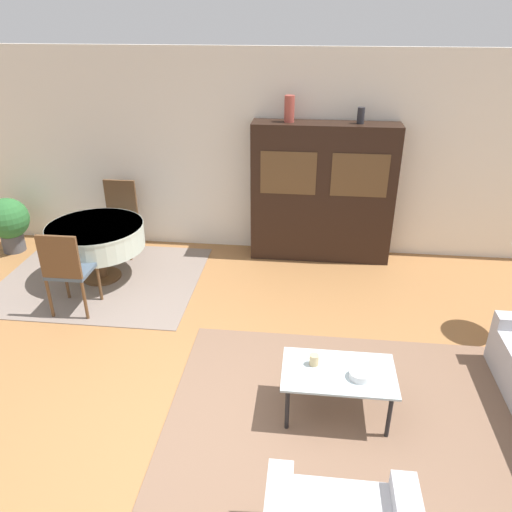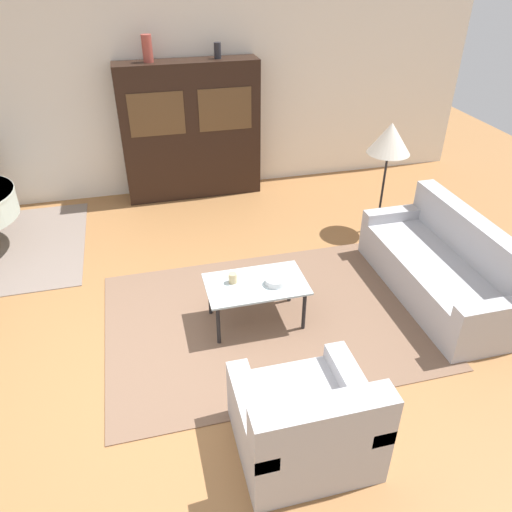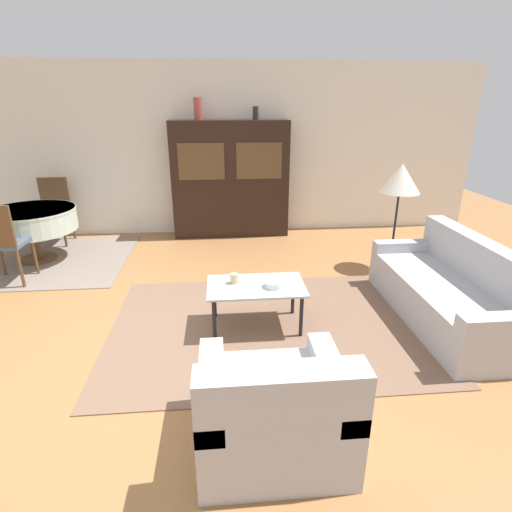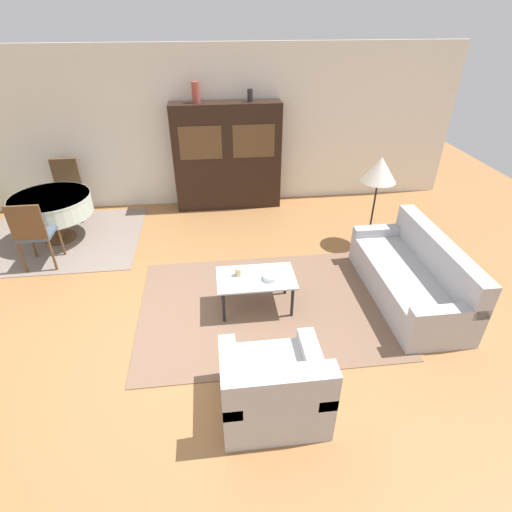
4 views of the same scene
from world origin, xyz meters
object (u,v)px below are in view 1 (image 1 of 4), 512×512
Objects in this scene: potted_plant at (8,221)px; cup at (314,360)px; display_cabinet at (322,193)px; dining_table at (96,237)px; dining_chair_near at (67,268)px; vase_short at (361,116)px; coffee_table at (338,376)px; dining_chair_far at (119,213)px; bowl at (360,375)px; vase_tall at (289,109)px.

cup is at bearing -31.90° from potted_plant.
cup is (-0.06, -2.95, -0.42)m from display_cabinet.
dining_table is 1.52× the size of potted_plant.
dining_chair_near is 3.87m from vase_short.
dining_chair_near is at bearing 156.51° from coffee_table.
potted_plant is at bearing 136.94° from dining_chair_near.
coffee_table is 1.20× the size of potted_plant.
vase_short is (0.41, 0.00, 1.02)m from display_cabinet.
cup is (2.70, -2.00, -0.08)m from dining_table.
dining_chair_far is 4.25m from bowl.
bowl is 0.93× the size of vase_short.
dining_table reaches higher than coffee_table.
vase_tall is 0.41× the size of potted_plant.
dining_chair_far is 3.45m from vase_short.
display_cabinet reaches higher than cup.
potted_plant is at bearing 148.66° from coffee_table.
dining_table is 3.67× the size of vase_tall.
vase_short is (3.17, 0.95, 1.35)m from dining_table.
display_cabinet is 2.79m from dining_chair_far.
coffee_table is at bearing -23.49° from dining_chair_near.
display_cabinet is at bearing 4.07° from potted_plant.
vase_tall is at bearing 179.89° from display_cabinet.
display_cabinet reaches higher than coffee_table.
dining_chair_far is 10.26× the size of cup.
vase_short reaches higher than bowl.
vase_tall is at bearing -176.53° from dining_chair_far.
potted_plant is at bearing 148.10° from cup.
vase_short reaches higher than dining_chair_far.
display_cabinet is 1.86× the size of dining_chair_far.
dining_chair_far is 5.50× the size of bowl.
display_cabinet is at bearing -179.87° from vase_short.
cup is at bearing -82.25° from vase_tall.
vase_tall reaches higher than dining_table.
dining_chair_far reaches higher than coffee_table.
potted_plant is (-4.46, 2.71, 0.05)m from coffee_table.
display_cabinet is (-0.14, 3.02, 0.52)m from coffee_table.
dining_chair_far is (-0.00, 0.81, -0.00)m from dining_table.
dining_chair_near is 1.62m from dining_chair_far.
dining_chair_far is at bearing 90.00° from dining_table.
display_cabinet is 3.29m from dining_chair_near.
vase_short is at bearing 0.00° from vase_tall.
dining_chair_far is 2.70m from vase_tall.
dining_chair_near is (-0.00, -0.81, -0.00)m from dining_table.
dining_chair_near is 3.12× the size of vase_tall.
vase_tall reaches higher than cup.
dining_table is 3.57m from vase_short.
dining_chair_far is at bearing -176.53° from vase_tall.
potted_plant is (-1.55, 1.45, -0.13)m from dining_chair_near.
bowl is at bearing -84.26° from display_cabinet.
cup is 3.34m from vase_tall.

